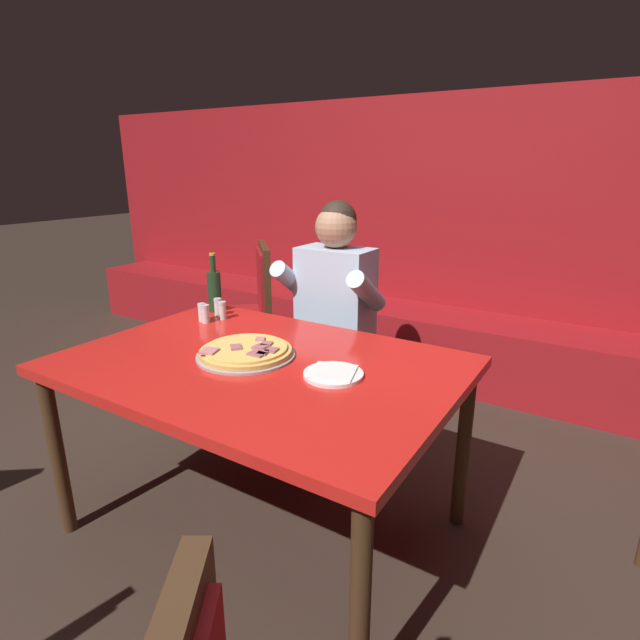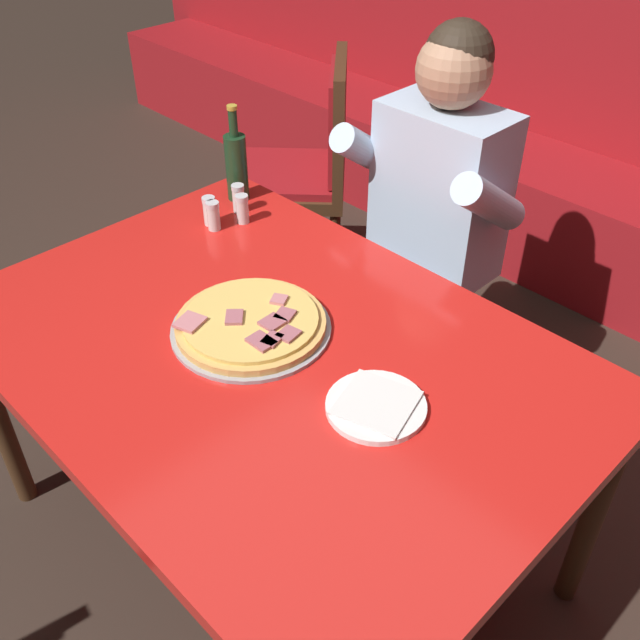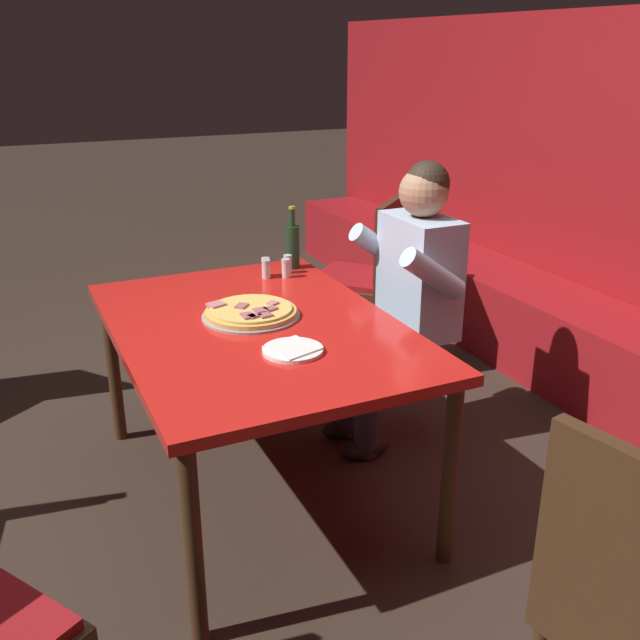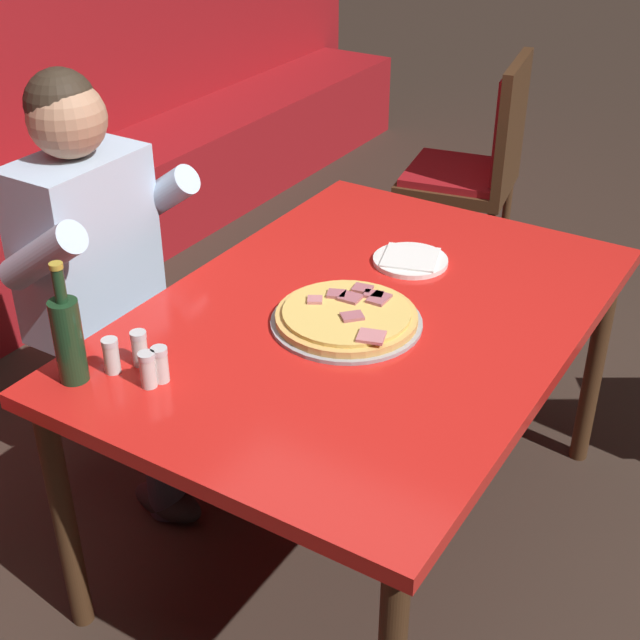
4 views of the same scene
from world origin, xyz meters
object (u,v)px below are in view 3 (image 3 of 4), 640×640
at_px(diner_seated_blue_shirt, 402,294).
at_px(dining_chair_by_booth, 368,270).
at_px(pizza, 251,312).
at_px(plate_white_paper, 293,350).
at_px(main_dining_table, 256,340).
at_px(beer_bottle, 292,245).
at_px(shaker_red_pepper_flakes, 286,269).
at_px(shaker_parmesan, 288,265).
at_px(shaker_black_pepper, 266,270).
at_px(shaker_oregano, 266,268).

xyz_separation_m(diner_seated_blue_shirt, dining_chair_by_booth, (-0.74, 0.24, -0.13)).
bearing_deg(dining_chair_by_booth, pizza, -49.66).
distance_m(plate_white_paper, dining_chair_by_booth, 1.53).
relative_size(main_dining_table, diner_seated_blue_shirt, 1.15).
height_order(beer_bottle, shaker_red_pepper_flakes, beer_bottle).
distance_m(shaker_parmesan, dining_chair_by_booth, 0.74).
xyz_separation_m(plate_white_paper, beer_bottle, (-0.91, 0.38, 0.10)).
xyz_separation_m(main_dining_table, dining_chair_by_booth, (-0.88, 0.97, -0.10)).
bearing_deg(beer_bottle, plate_white_paper, -22.72).
xyz_separation_m(main_dining_table, shaker_black_pepper, (-0.50, 0.24, 0.11)).
relative_size(shaker_parmesan, shaker_red_pepper_flakes, 1.00).
xyz_separation_m(plate_white_paper, shaker_red_pepper_flakes, (-0.79, 0.30, 0.03)).
bearing_deg(diner_seated_blue_shirt, pizza, -84.09).
xyz_separation_m(shaker_parmesan, dining_chair_by_booth, (-0.35, 0.61, -0.20)).
bearing_deg(shaker_parmesan, main_dining_table, -33.50).
relative_size(pizza, beer_bottle, 1.29).
bearing_deg(main_dining_table, shaker_parmesan, 146.50).
bearing_deg(pizza, shaker_oregano, 152.92).
relative_size(main_dining_table, pizza, 3.87).
bearing_deg(dining_chair_by_booth, beer_bottle, -63.24).
bearing_deg(beer_bottle, dining_chair_by_booth, 116.76).
bearing_deg(beer_bottle, shaker_oregano, -67.09).
bearing_deg(beer_bottle, shaker_parmesan, -38.18).
bearing_deg(pizza, beer_bottle, 143.19).
distance_m(shaker_red_pepper_flakes, diner_seated_blue_shirt, 0.53).
relative_size(beer_bottle, shaker_red_pepper_flakes, 3.40).
bearing_deg(shaker_oregano, plate_white_paper, -14.68).
relative_size(pizza, shaker_parmesan, 4.39).
xyz_separation_m(beer_bottle, shaker_red_pepper_flakes, (0.12, -0.09, -0.07)).
bearing_deg(diner_seated_blue_shirt, beer_bottle, -144.52).
bearing_deg(shaker_parmesan, pizza, -36.60).
bearing_deg(shaker_parmesan, shaker_black_pepper, -75.11).
xyz_separation_m(beer_bottle, dining_chair_by_booth, (-0.28, 0.56, -0.28)).
bearing_deg(main_dining_table, shaker_black_pepper, 154.82).
distance_m(main_dining_table, pizza, 0.11).
xyz_separation_m(pizza, beer_bottle, (-0.53, 0.40, 0.09)).
xyz_separation_m(main_dining_table, pizza, (-0.07, 0.01, 0.09)).
bearing_deg(plate_white_paper, shaker_black_pepper, 165.42).
bearing_deg(shaker_parmesan, shaker_oregano, -89.76).
relative_size(shaker_parmesan, dining_chair_by_booth, 0.09).
bearing_deg(shaker_red_pepper_flakes, shaker_oregano, -127.45).
relative_size(pizza, diner_seated_blue_shirt, 0.30).
height_order(shaker_oregano, shaker_black_pepper, same).
bearing_deg(shaker_oregano, beer_bottle, 112.91).
bearing_deg(main_dining_table, diner_seated_blue_shirt, 101.25).
bearing_deg(dining_chair_by_booth, shaker_parmesan, -60.29).
bearing_deg(shaker_black_pepper, shaker_parmesan, 104.89).
distance_m(shaker_red_pepper_flakes, shaker_black_pepper, 0.09).
bearing_deg(shaker_red_pepper_flakes, dining_chair_by_booth, 122.23).
bearing_deg(pizza, diner_seated_blue_shirt, 95.91).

